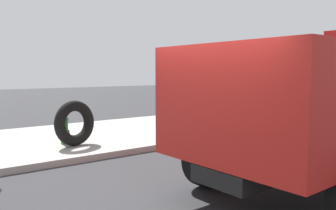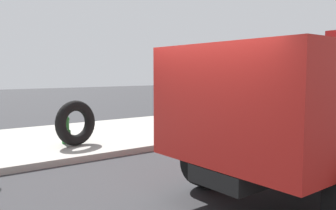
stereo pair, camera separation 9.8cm
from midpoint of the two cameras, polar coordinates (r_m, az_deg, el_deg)
sidewalk_curb at (r=10.64m, az=-16.05°, el=-5.40°), size 36.00×5.00×0.15m
fire_hydrant at (r=9.60m, az=-16.08°, el=-3.70°), size 0.23×0.51×0.75m
loose_tire at (r=9.23m, az=-14.53°, el=-2.85°), size 1.20×0.58×1.17m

